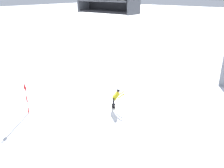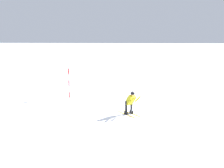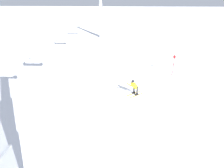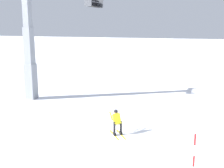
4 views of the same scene
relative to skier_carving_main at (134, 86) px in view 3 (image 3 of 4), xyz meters
The scene contains 4 objects.
ground_plane 1.18m from the skier_carving_main, 116.82° to the right, with size 260.00×260.00×0.00m, color white.
skier_carving_main is the anchor object (origin of this frame).
lift_tower_far 24.71m from the skier_carving_main, 12.49° to the left, with size 0.68×2.35×9.89m.
trail_marker_pole 6.45m from the skier_carving_main, 42.58° to the right, with size 0.07×0.28×2.25m.
Camera 3 is at (-13.75, 1.85, 7.84)m, focal length 29.86 mm.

